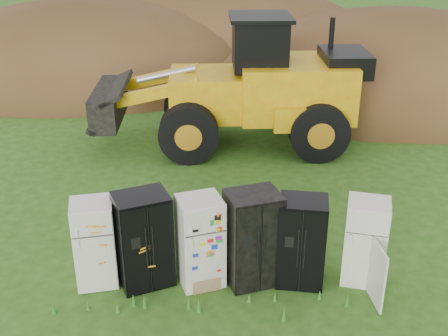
# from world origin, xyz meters

# --- Properties ---
(ground) EXTENTS (120.00, 120.00, 0.00)m
(ground) POSITION_xyz_m (0.00, 0.00, 0.00)
(ground) COLOR #274D14
(ground) RESTS_ON ground
(fridge_leftmost) EXTENTS (0.84, 0.81, 1.63)m
(fridge_leftmost) POSITION_xyz_m (-2.45, -0.00, 0.82)
(fridge_leftmost) COLOR white
(fridge_leftmost) RESTS_ON ground
(fridge_black_side) EXTENTS (1.14, 1.03, 1.78)m
(fridge_black_side) POSITION_xyz_m (-1.57, -0.02, 0.89)
(fridge_black_side) COLOR black
(fridge_black_side) RESTS_ON ground
(fridge_sticker) EXTENTS (0.94, 0.90, 1.70)m
(fridge_sticker) POSITION_xyz_m (-0.56, -0.03, 0.85)
(fridge_sticker) COLOR silver
(fridge_sticker) RESTS_ON ground
(fridge_dark_mid) EXTENTS (1.09, 0.98, 1.79)m
(fridge_dark_mid) POSITION_xyz_m (0.38, -0.01, 0.89)
(fridge_dark_mid) COLOR black
(fridge_dark_mid) RESTS_ON ground
(fridge_black_right) EXTENTS (0.94, 0.82, 1.68)m
(fridge_black_right) POSITION_xyz_m (1.25, -0.04, 0.84)
(fridge_black_right) COLOR black
(fridge_black_right) RESTS_ON ground
(fridge_open_door) EXTENTS (0.88, 0.84, 1.62)m
(fridge_open_door) POSITION_xyz_m (2.40, -0.01, 0.81)
(fridge_open_door) COLOR white
(fridge_open_door) RESTS_ON ground
(wheel_loader) EXTENTS (7.66, 3.21, 3.68)m
(wheel_loader) POSITION_xyz_m (0.01, 6.62, 1.84)
(wheel_loader) COLOR gold
(wheel_loader) RESTS_ON ground
(dirt_mound_right) EXTENTS (13.43, 9.85, 6.23)m
(dirt_mound_right) POSITION_xyz_m (6.19, 11.39, 0.00)
(dirt_mound_right) COLOR #442E16
(dirt_mound_right) RESTS_ON ground
(dirt_mound_left) EXTENTS (14.19, 10.64, 6.07)m
(dirt_mound_left) POSITION_xyz_m (-5.63, 14.19, 0.00)
(dirt_mound_left) COLOR #442E16
(dirt_mound_left) RESTS_ON ground
(dirt_mound_back) EXTENTS (17.67, 11.78, 6.62)m
(dirt_mound_back) POSITION_xyz_m (-1.12, 18.00, 0.00)
(dirt_mound_back) COLOR #442E16
(dirt_mound_back) RESTS_ON ground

